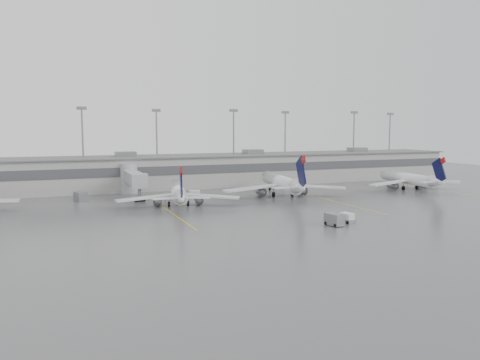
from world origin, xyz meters
name	(u,v)px	position (x,y,z in m)	size (l,w,h in m)	color
ground	(313,227)	(0.00, 0.00, 0.00)	(260.00, 260.00, 0.00)	#565558
terminal	(202,170)	(-0.01, 57.98, 4.17)	(152.00, 17.00, 9.45)	#9C9C97
light_masts	(195,140)	(0.00, 63.75, 12.03)	(142.40, 8.00, 20.60)	gray
jet_bridge_right	(132,179)	(-20.50, 45.72, 3.87)	(4.00, 17.20, 7.00)	#96989A
stand_markings	(252,204)	(0.00, 24.00, 0.01)	(105.25, 40.00, 0.01)	#E1B90D
jet_mid_left	(178,192)	(-14.37, 27.45, 2.71)	(23.59, 26.71, 8.73)	white
jet_mid_right	(282,182)	(10.57, 31.24, 3.17)	(27.65, 31.27, 10.20)	white
jet_far_right	(409,178)	(45.64, 30.17, 2.77)	(24.38, 27.50, 8.92)	white
baggage_tug	(347,219)	(6.69, 0.76, 0.63)	(2.02, 2.76, 1.63)	white
baggage_cart	(334,219)	(3.49, -0.44, 1.00)	(2.21, 3.25, 1.92)	slate
gse_uld_b	(195,194)	(-8.47, 36.14, 0.84)	(2.38, 1.59, 1.69)	white
gse_uld_c	(287,185)	(18.62, 44.32, 0.76)	(2.15, 1.43, 1.52)	white
gse_loader	(81,197)	(-31.97, 40.81, 0.97)	(1.94, 3.10, 1.94)	slate
cone_b	(165,197)	(-14.72, 37.76, 0.37)	(0.46, 0.46, 0.74)	orange
cone_c	(292,195)	(12.86, 30.77, 0.34)	(0.42, 0.42, 0.67)	orange
cone_d	(408,184)	(51.09, 36.77, 0.32)	(0.40, 0.40, 0.63)	orange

